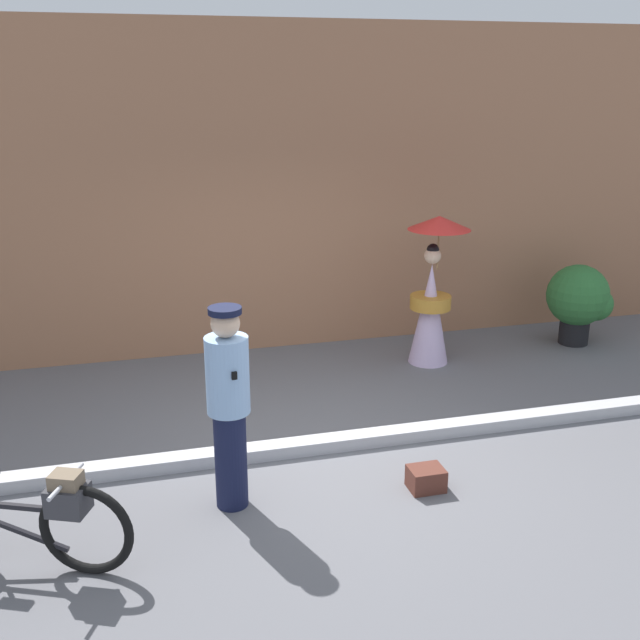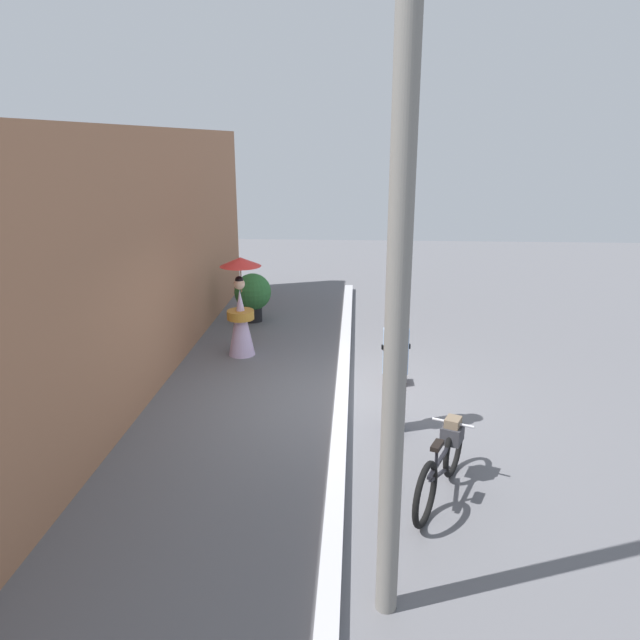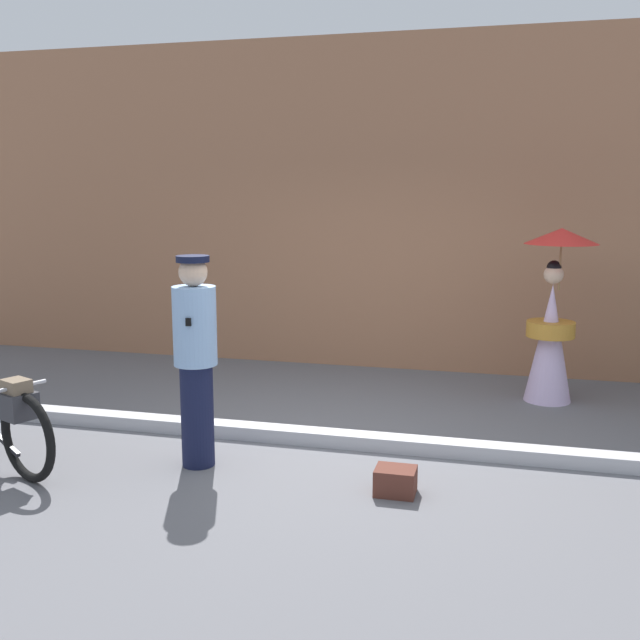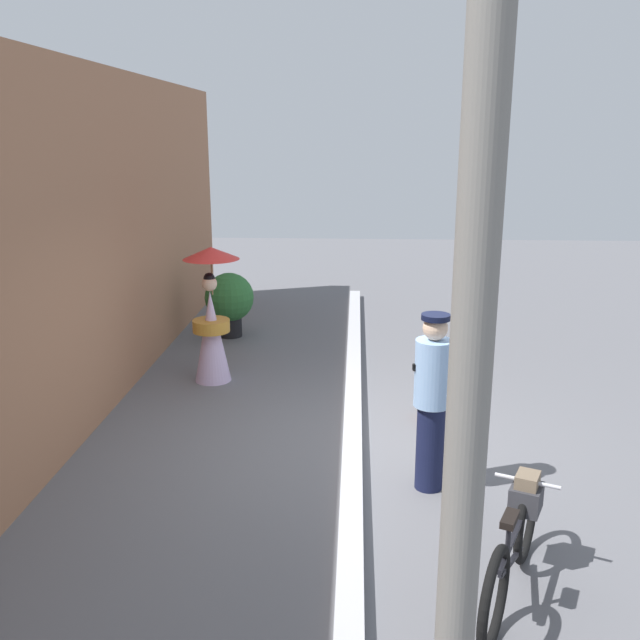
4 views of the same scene
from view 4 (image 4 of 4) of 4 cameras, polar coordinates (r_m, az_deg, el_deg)
ground_plane at (r=7.53m, az=2.66°, el=-10.26°), size 30.00×30.00×0.00m
building_wall at (r=7.58m, az=-21.27°, el=4.69°), size 14.00×0.40×3.98m
sidewalk_curb at (r=7.51m, az=2.67°, el=-9.84°), size 14.00×0.20×0.12m
bicycle_near_officer at (r=5.38m, az=15.66°, el=-17.08°), size 1.64×0.78×0.78m
person_officer at (r=6.43m, az=9.17°, el=-6.31°), size 0.34×0.38×1.68m
person_with_parasol at (r=9.26m, az=-8.89°, el=0.24°), size 0.74×0.74×1.80m
potted_plant_by_door at (r=11.37m, az=-7.33°, el=1.64°), size 0.81×0.79×1.05m
backpack_on_pavement at (r=8.24m, az=9.09°, el=-7.38°), size 0.29×0.24×0.19m
utility_pole at (r=2.87m, az=12.34°, el=-1.93°), size 0.18×0.18×4.80m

